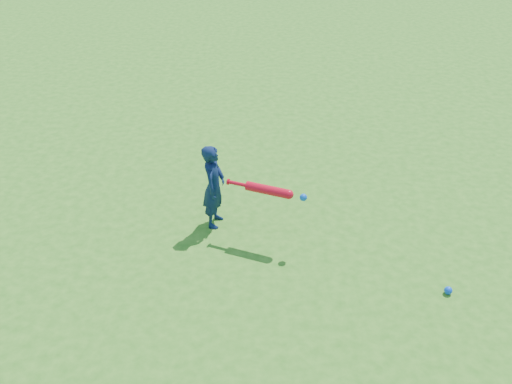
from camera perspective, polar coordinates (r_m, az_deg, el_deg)
ground at (r=7.13m, az=-8.73°, el=-0.27°), size 80.00×80.00×0.00m
child at (r=6.30m, az=-4.24°, el=0.57°), size 0.29×0.39×0.99m
ground_ball_blue at (r=5.93m, az=18.67°, el=-9.31°), size 0.08×0.08×0.08m
bat_swing at (r=5.96m, az=1.53°, el=0.13°), size 0.86×0.33×0.10m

